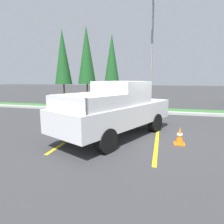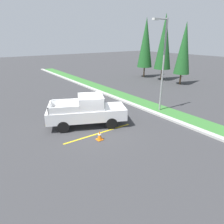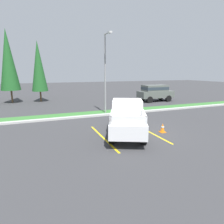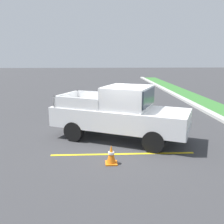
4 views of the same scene
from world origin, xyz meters
name	(u,v)px [view 4 (image 4 of 4)]	position (x,y,z in m)	size (l,w,h in m)	color
ground_plane	(132,144)	(0.00, 0.00, 0.00)	(120.00, 120.00, 0.00)	#38383A
parking_line_near	(117,128)	(-2.10, -0.43, 0.00)	(0.12, 4.80, 0.01)	yellow
parking_line_far	(123,154)	(1.00, -0.43, 0.00)	(0.12, 4.80, 0.01)	yellow
pickup_truck_main	(121,113)	(-0.53, -0.38, 1.04)	(3.91, 5.52, 2.10)	black
traffic_cone	(111,155)	(1.75, -0.86, 0.29)	(0.36, 0.36, 0.60)	orange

